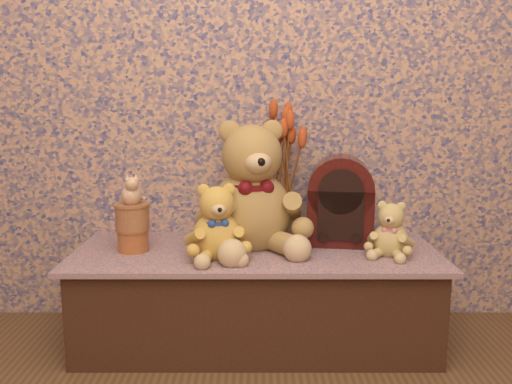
{
  "coord_description": "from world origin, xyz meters",
  "views": [
    {
      "loc": [
        0.0,
        -0.82,
        0.98
      ],
      "look_at": [
        0.0,
        1.17,
        0.62
      ],
      "focal_mm": 37.51,
      "sensor_mm": 36.0,
      "label": 1
    }
  ],
  "objects_px": {
    "ceramic_vase": "(286,218)",
    "biscuit_tin_lower": "(133,240)",
    "teddy_large": "(250,180)",
    "teddy_medium": "(217,218)",
    "cathedral_radio": "(340,200)",
    "teddy_small": "(391,226)",
    "cat_figurine": "(131,188)"
  },
  "relations": [
    {
      "from": "cathedral_radio",
      "to": "ceramic_vase",
      "type": "distance_m",
      "value": 0.24
    },
    {
      "from": "teddy_medium",
      "to": "ceramic_vase",
      "type": "xyz_separation_m",
      "value": [
        0.27,
        0.24,
        -0.05
      ]
    },
    {
      "from": "teddy_large",
      "to": "teddy_medium",
      "type": "bearing_deg",
      "value": -144.08
    },
    {
      "from": "teddy_large",
      "to": "ceramic_vase",
      "type": "xyz_separation_m",
      "value": [
        0.15,
        0.09,
        -0.17
      ]
    },
    {
      "from": "biscuit_tin_lower",
      "to": "cathedral_radio",
      "type": "bearing_deg",
      "value": 8.12
    },
    {
      "from": "teddy_large",
      "to": "cat_figurine",
      "type": "distance_m",
      "value": 0.46
    },
    {
      "from": "biscuit_tin_lower",
      "to": "ceramic_vase",
      "type": "bearing_deg",
      "value": 14.3
    },
    {
      "from": "teddy_large",
      "to": "teddy_small",
      "type": "xyz_separation_m",
      "value": [
        0.53,
        -0.12,
        -0.16
      ]
    },
    {
      "from": "ceramic_vase",
      "to": "biscuit_tin_lower",
      "type": "bearing_deg",
      "value": -165.7
    },
    {
      "from": "ceramic_vase",
      "to": "cat_figurine",
      "type": "relative_size",
      "value": 1.56
    },
    {
      "from": "ceramic_vase",
      "to": "biscuit_tin_lower",
      "type": "xyz_separation_m",
      "value": [
        -0.6,
        -0.15,
        -0.05
      ]
    },
    {
      "from": "cathedral_radio",
      "to": "biscuit_tin_lower",
      "type": "relative_size",
      "value": 3.05
    },
    {
      "from": "teddy_large",
      "to": "biscuit_tin_lower",
      "type": "xyz_separation_m",
      "value": [
        -0.46,
        -0.07,
        -0.23
      ]
    },
    {
      "from": "cathedral_radio",
      "to": "biscuit_tin_lower",
      "type": "height_order",
      "value": "cathedral_radio"
    },
    {
      "from": "teddy_large",
      "to": "teddy_small",
      "type": "height_order",
      "value": "teddy_large"
    },
    {
      "from": "teddy_small",
      "to": "cathedral_radio",
      "type": "bearing_deg",
      "value": 157.19
    },
    {
      "from": "ceramic_vase",
      "to": "teddy_small",
      "type": "bearing_deg",
      "value": -28.32
    },
    {
      "from": "cathedral_radio",
      "to": "ceramic_vase",
      "type": "height_order",
      "value": "cathedral_radio"
    },
    {
      "from": "cathedral_radio",
      "to": "teddy_small",
      "type": "bearing_deg",
      "value": -37.84
    },
    {
      "from": "teddy_large",
      "to": "biscuit_tin_lower",
      "type": "distance_m",
      "value": 0.52
    },
    {
      "from": "teddy_large",
      "to": "cathedral_radio",
      "type": "bearing_deg",
      "value": -6.46
    },
    {
      "from": "teddy_medium",
      "to": "cat_figurine",
      "type": "distance_m",
      "value": 0.36
    },
    {
      "from": "teddy_large",
      "to": "teddy_medium",
      "type": "relative_size",
      "value": 1.8
    },
    {
      "from": "teddy_large",
      "to": "cat_figurine",
      "type": "height_order",
      "value": "teddy_large"
    },
    {
      "from": "teddy_medium",
      "to": "ceramic_vase",
      "type": "height_order",
      "value": "teddy_medium"
    },
    {
      "from": "teddy_small",
      "to": "ceramic_vase",
      "type": "height_order",
      "value": "teddy_small"
    },
    {
      "from": "teddy_medium",
      "to": "cat_figurine",
      "type": "bearing_deg",
      "value": 154.17
    },
    {
      "from": "teddy_large",
      "to": "biscuit_tin_lower",
      "type": "height_order",
      "value": "teddy_large"
    },
    {
      "from": "cathedral_radio",
      "to": "cat_figurine",
      "type": "xyz_separation_m",
      "value": [
        -0.82,
        -0.12,
        0.07
      ]
    },
    {
      "from": "teddy_medium",
      "to": "ceramic_vase",
      "type": "distance_m",
      "value": 0.37
    },
    {
      "from": "teddy_small",
      "to": "cat_figurine",
      "type": "xyz_separation_m",
      "value": [
        -0.99,
        0.05,
        0.14
      ]
    },
    {
      "from": "teddy_large",
      "to": "cat_figurine",
      "type": "xyz_separation_m",
      "value": [
        -0.46,
        -0.07,
        -0.02
      ]
    }
  ]
}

